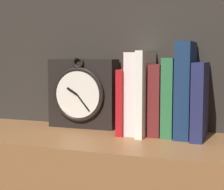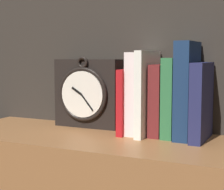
% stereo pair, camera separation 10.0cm
% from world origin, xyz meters
% --- Properties ---
extents(clock, '(0.21, 0.08, 0.22)m').
position_xyz_m(clock, '(-0.14, 0.11, 0.93)').
color(clock, black).
rests_on(clock, bookshelf).
extents(book_slot0_red, '(0.02, 0.14, 0.18)m').
position_xyz_m(book_slot0_red, '(0.01, 0.08, 0.92)').
color(book_slot0_red, '#B4141A').
rests_on(book_slot0_red, bookshelf).
extents(book_slot1_white, '(0.04, 0.13, 0.23)m').
position_xyz_m(book_slot1_white, '(0.04, 0.09, 0.94)').
color(book_slot1_white, silver).
rests_on(book_slot1_white, bookshelf).
extents(book_slot2_white, '(0.02, 0.15, 0.23)m').
position_xyz_m(book_slot2_white, '(0.07, 0.07, 0.94)').
color(book_slot2_white, white).
rests_on(book_slot2_white, bookshelf).
extents(book_slot3_maroon, '(0.03, 0.12, 0.20)m').
position_xyz_m(book_slot3_maroon, '(0.11, 0.09, 0.93)').
color(book_slot3_maroon, maroon).
rests_on(book_slot3_maroon, bookshelf).
extents(book_slot4_green, '(0.03, 0.13, 0.21)m').
position_xyz_m(book_slot4_green, '(0.14, 0.09, 0.93)').
color(book_slot4_green, '#2C6D3E').
rests_on(book_slot4_green, bookshelf).
extents(book_slot5_navy, '(0.04, 0.14, 0.26)m').
position_xyz_m(book_slot5_navy, '(0.18, 0.08, 0.96)').
color(book_slot5_navy, navy).
rests_on(book_slot5_navy, bookshelf).
extents(book_slot6_navy, '(0.03, 0.15, 0.20)m').
position_xyz_m(book_slot6_navy, '(0.22, 0.07, 0.93)').
color(book_slot6_navy, '#20244F').
rests_on(book_slot6_navy, bookshelf).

